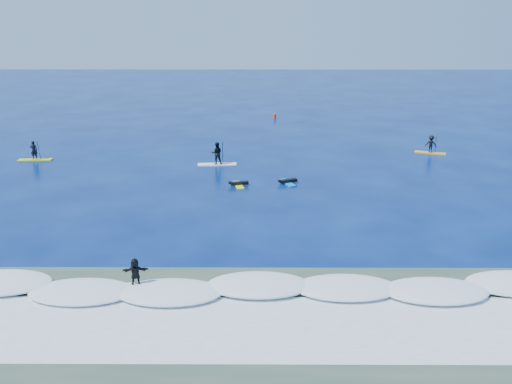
{
  "coord_description": "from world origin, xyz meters",
  "views": [
    {
      "loc": [
        0.99,
        -33.21,
        12.59
      ],
      "look_at": [
        0.83,
        2.61,
        0.6
      ],
      "focal_mm": 40.0,
      "sensor_mm": 36.0,
      "label": 1
    }
  ],
  "objects_px": {
    "prone_paddler_near": "(238,184)",
    "prone_paddler_far": "(287,182)",
    "marker_buoy": "(275,116)",
    "wave_surfer": "(135,274)",
    "sup_paddler_left": "(34,153)",
    "sup_paddler_right": "(431,145)",
    "sup_paddler_center": "(217,155)"
  },
  "relations": [
    {
      "from": "prone_paddler_near",
      "to": "prone_paddler_far",
      "type": "distance_m",
      "value": 3.59
    },
    {
      "from": "marker_buoy",
      "to": "wave_surfer",
      "type": "bearing_deg",
      "value": -100.45
    },
    {
      "from": "wave_surfer",
      "to": "sup_paddler_left",
      "type": "bearing_deg",
      "value": 112.27
    },
    {
      "from": "sup_paddler_left",
      "to": "sup_paddler_right",
      "type": "relative_size",
      "value": 1.04
    },
    {
      "from": "prone_paddler_near",
      "to": "marker_buoy",
      "type": "bearing_deg",
      "value": -21.88
    },
    {
      "from": "prone_paddler_near",
      "to": "wave_surfer",
      "type": "height_order",
      "value": "wave_surfer"
    },
    {
      "from": "sup_paddler_left",
      "to": "sup_paddler_center",
      "type": "xyz_separation_m",
      "value": [
        15.3,
        -1.34,
        0.22
      ]
    },
    {
      "from": "wave_surfer",
      "to": "sup_paddler_center",
      "type": "bearing_deg",
      "value": 75.95
    },
    {
      "from": "sup_paddler_left",
      "to": "prone_paddler_far",
      "type": "relative_size",
      "value": 1.44
    },
    {
      "from": "sup_paddler_center",
      "to": "marker_buoy",
      "type": "height_order",
      "value": "sup_paddler_center"
    },
    {
      "from": "sup_paddler_right",
      "to": "prone_paddler_near",
      "type": "height_order",
      "value": "sup_paddler_right"
    },
    {
      "from": "sup_paddler_center",
      "to": "prone_paddler_near",
      "type": "bearing_deg",
      "value": -75.16
    },
    {
      "from": "sup_paddler_right",
      "to": "prone_paddler_far",
      "type": "xyz_separation_m",
      "value": [
        -12.89,
        -8.71,
        -0.58
      ]
    },
    {
      "from": "marker_buoy",
      "to": "sup_paddler_left",
      "type": "bearing_deg",
      "value": -138.88
    },
    {
      "from": "prone_paddler_near",
      "to": "marker_buoy",
      "type": "xyz_separation_m",
      "value": [
        3.26,
        24.69,
        0.2
      ]
    },
    {
      "from": "prone_paddler_near",
      "to": "wave_surfer",
      "type": "bearing_deg",
      "value": 150.66
    },
    {
      "from": "sup_paddler_right",
      "to": "prone_paddler_near",
      "type": "bearing_deg",
      "value": -131.22
    },
    {
      "from": "wave_surfer",
      "to": "prone_paddler_far",
      "type": "bearing_deg",
      "value": 56.52
    },
    {
      "from": "sup_paddler_left",
      "to": "wave_surfer",
      "type": "bearing_deg",
      "value": -64.2
    },
    {
      "from": "sup_paddler_right",
      "to": "marker_buoy",
      "type": "relative_size",
      "value": 3.52
    },
    {
      "from": "sup_paddler_left",
      "to": "prone_paddler_far",
      "type": "bearing_deg",
      "value": -21.17
    },
    {
      "from": "marker_buoy",
      "to": "sup_paddler_right",
      "type": "bearing_deg",
      "value": -49.47
    },
    {
      "from": "sup_paddler_right",
      "to": "wave_surfer",
      "type": "distance_m",
      "value": 32.29
    },
    {
      "from": "sup_paddler_center",
      "to": "wave_surfer",
      "type": "relative_size",
      "value": 1.6
    },
    {
      "from": "sup_paddler_left",
      "to": "sup_paddler_center",
      "type": "height_order",
      "value": "sup_paddler_center"
    },
    {
      "from": "prone_paddler_near",
      "to": "marker_buoy",
      "type": "distance_m",
      "value": 24.91
    },
    {
      "from": "sup_paddler_left",
      "to": "prone_paddler_far",
      "type": "xyz_separation_m",
      "value": [
        20.76,
        -6.25,
        -0.47
      ]
    },
    {
      "from": "sup_paddler_left",
      "to": "prone_paddler_far",
      "type": "height_order",
      "value": "sup_paddler_left"
    },
    {
      "from": "sup_paddler_left",
      "to": "sup_paddler_center",
      "type": "relative_size",
      "value": 0.88
    },
    {
      "from": "wave_surfer",
      "to": "marker_buoy",
      "type": "xyz_separation_m",
      "value": [
        7.43,
        40.27,
        -0.46
      ]
    },
    {
      "from": "sup_paddler_left",
      "to": "marker_buoy",
      "type": "height_order",
      "value": "sup_paddler_left"
    },
    {
      "from": "prone_paddler_near",
      "to": "marker_buoy",
      "type": "relative_size",
      "value": 2.52
    }
  ]
}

